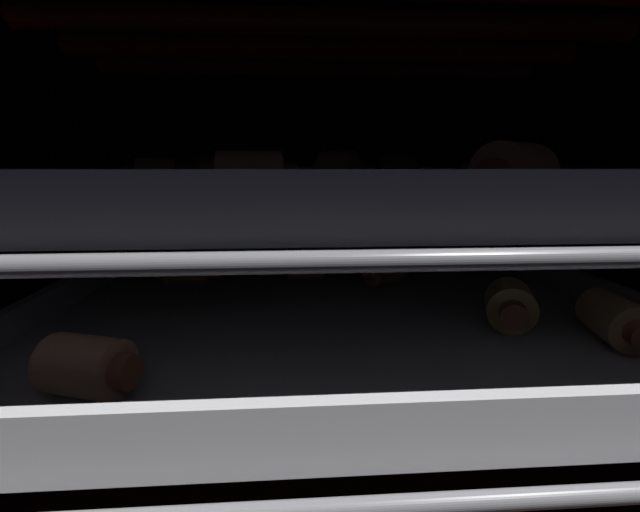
% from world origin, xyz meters
% --- Properties ---
extents(ground_plane, '(0.54, 0.51, 0.01)m').
position_xyz_m(ground_plane, '(0.00, 0.00, -0.01)').
color(ground_plane, black).
extents(oven_wall_back, '(0.54, 0.01, 0.33)m').
position_xyz_m(oven_wall_back, '(0.00, 0.25, 0.17)').
color(oven_wall_back, black).
rests_on(oven_wall_back, ground_plane).
extents(heating_element, '(0.41, 0.22, 0.02)m').
position_xyz_m(heating_element, '(0.00, 0.00, 0.31)').
color(heating_element, maroon).
extents(oven_rack_lower, '(0.49, 0.48, 0.01)m').
position_xyz_m(oven_rack_lower, '(0.00, -0.00, 0.10)').
color(oven_rack_lower, slate).
extents(baking_tray_lower, '(0.41, 0.41, 0.03)m').
position_xyz_m(baking_tray_lower, '(0.00, 0.00, 0.11)').
color(baking_tray_lower, silver).
rests_on(baking_tray_lower, oven_rack_lower).
extents(pig_in_blanket_lower_0, '(0.06, 0.05, 0.03)m').
position_xyz_m(pig_in_blanket_lower_0, '(-0.01, 0.10, 0.13)').
color(pig_in_blanket_lower_0, tan).
rests_on(pig_in_blanket_lower_0, baking_tray_lower).
extents(pig_in_blanket_lower_1, '(0.04, 0.06, 0.03)m').
position_xyz_m(pig_in_blanket_lower_1, '(0.16, -0.11, 0.12)').
color(pig_in_blanket_lower_1, tan).
rests_on(pig_in_blanket_lower_1, baking_tray_lower).
extents(pig_in_blanket_lower_2, '(0.06, 0.03, 0.03)m').
position_xyz_m(pig_in_blanket_lower_2, '(-0.12, 0.04, 0.12)').
color(pig_in_blanket_lower_2, tan).
rests_on(pig_in_blanket_lower_2, baking_tray_lower).
extents(pig_in_blanket_lower_3, '(0.05, 0.04, 0.03)m').
position_xyz_m(pig_in_blanket_lower_3, '(-0.12, -0.16, 0.12)').
color(pig_in_blanket_lower_3, tan).
rests_on(pig_in_blanket_lower_3, baking_tray_lower).
extents(pig_in_blanket_lower_4, '(0.05, 0.04, 0.02)m').
position_xyz_m(pig_in_blanket_lower_4, '(0.05, 0.02, 0.12)').
color(pig_in_blanket_lower_4, tan).
rests_on(pig_in_blanket_lower_4, baking_tray_lower).
extents(pig_in_blanket_lower_5, '(0.06, 0.03, 0.03)m').
position_xyz_m(pig_in_blanket_lower_5, '(-0.02, 0.04, 0.12)').
color(pig_in_blanket_lower_5, tan).
rests_on(pig_in_blanket_lower_5, baking_tray_lower).
extents(pig_in_blanket_lower_6, '(0.04, 0.05, 0.03)m').
position_xyz_m(pig_in_blanket_lower_6, '(0.11, -0.09, 0.13)').
color(pig_in_blanket_lower_6, tan).
rests_on(pig_in_blanket_lower_6, baking_tray_lower).
extents(oven_rack_upper, '(0.49, 0.48, 0.01)m').
position_xyz_m(oven_rack_upper, '(0.00, 0.00, 0.18)').
color(oven_rack_upper, slate).
extents(baking_tray_upper, '(0.41, 0.41, 0.03)m').
position_xyz_m(baking_tray_upper, '(0.00, 0.00, 0.19)').
color(baking_tray_upper, silver).
rests_on(baking_tray_upper, oven_rack_upper).
extents(pig_in_blanket_upper_0, '(0.06, 0.05, 0.03)m').
position_xyz_m(pig_in_blanket_upper_0, '(-0.07, 0.10, 0.21)').
color(pig_in_blanket_upper_0, tan).
rests_on(pig_in_blanket_upper_0, baking_tray_upper).
extents(pig_in_blanket_upper_1, '(0.04, 0.05, 0.03)m').
position_xyz_m(pig_in_blanket_upper_1, '(-0.05, -0.05, 0.21)').
color(pig_in_blanket_upper_1, tan).
rests_on(pig_in_blanket_upper_1, baking_tray_upper).
extents(pig_in_blanket_upper_2, '(0.05, 0.03, 0.03)m').
position_xyz_m(pig_in_blanket_upper_2, '(-0.05, -0.11, 0.21)').
color(pig_in_blanket_upper_2, tan).
rests_on(pig_in_blanket_upper_2, baking_tray_upper).
extents(pig_in_blanket_upper_3, '(0.05, 0.04, 0.03)m').
position_xyz_m(pig_in_blanket_upper_3, '(0.09, 0.14, 0.21)').
color(pig_in_blanket_upper_3, tan).
rests_on(pig_in_blanket_upper_3, baking_tray_upper).
extents(pig_in_blanket_upper_4, '(0.05, 0.05, 0.02)m').
position_xyz_m(pig_in_blanket_upper_4, '(0.17, 0.10, 0.21)').
color(pig_in_blanket_upper_4, tan).
rests_on(pig_in_blanket_upper_4, baking_tray_upper).
extents(pig_in_blanket_upper_5, '(0.05, 0.04, 0.03)m').
position_xyz_m(pig_in_blanket_upper_5, '(0.01, 0.04, 0.21)').
color(pig_in_blanket_upper_5, tan).
rests_on(pig_in_blanket_upper_5, baking_tray_upper).
extents(pig_in_blanket_upper_6, '(0.05, 0.03, 0.03)m').
position_xyz_m(pig_in_blanket_upper_6, '(-0.14, 0.03, 0.21)').
color(pig_in_blanket_upper_6, tan).
rests_on(pig_in_blanket_upper_6, baking_tray_upper).
extents(pig_in_blanket_upper_7, '(0.06, 0.03, 0.03)m').
position_xyz_m(pig_in_blanket_upper_7, '(-0.13, 0.16, 0.21)').
color(pig_in_blanket_upper_7, tan).
rests_on(pig_in_blanket_upper_7, baking_tray_upper).
extents(pig_in_blanket_upper_8, '(0.06, 0.05, 0.03)m').
position_xyz_m(pig_in_blanket_upper_8, '(0.09, -0.12, 0.21)').
color(pig_in_blanket_upper_8, tan).
rests_on(pig_in_blanket_upper_8, baking_tray_upper).
extents(pig_in_blanket_upper_9, '(0.05, 0.05, 0.03)m').
position_xyz_m(pig_in_blanket_upper_9, '(-0.10, 0.07, 0.21)').
color(pig_in_blanket_upper_9, tan).
rests_on(pig_in_blanket_upper_9, baking_tray_upper).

